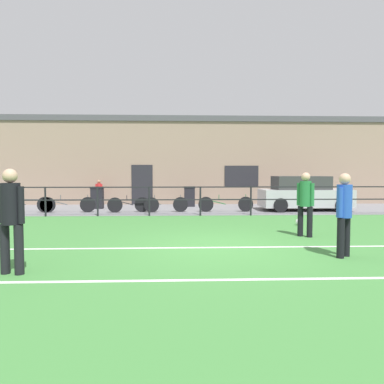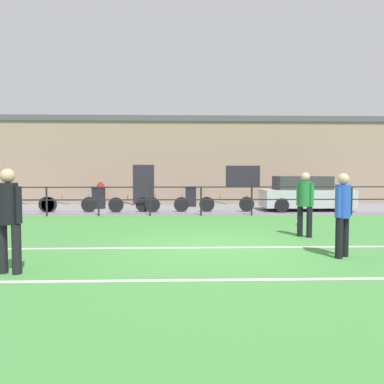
{
  "view_description": "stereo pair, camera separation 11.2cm",
  "coord_description": "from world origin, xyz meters",
  "views": [
    {
      "loc": [
        -0.9,
        -8.25,
        1.7
      ],
      "look_at": [
        -0.44,
        3.21,
        1.08
      ],
      "focal_mm": 34.14,
      "sensor_mm": 36.0,
      "label": 1
    },
    {
      "loc": [
        -0.79,
        -8.26,
        1.7
      ],
      "look_at": [
        -0.44,
        3.21,
        1.08
      ],
      "focal_mm": 34.14,
      "sensor_mm": 36.0,
      "label": 2
    }
  ],
  "objects": [
    {
      "name": "ground",
      "position": [
        0.0,
        0.0,
        -0.02
      ],
      "size": [
        60.0,
        44.0,
        0.04
      ],
      "primitive_type": "cube",
      "color": "#42843D"
    },
    {
      "name": "field_line_touchline",
      "position": [
        0.0,
        -0.1,
        0.0
      ],
      "size": [
        36.0,
        0.11,
        0.0
      ],
      "primitive_type": "cube",
      "color": "white",
      "rests_on": "ground"
    },
    {
      "name": "field_line_hash",
      "position": [
        0.0,
        -2.59,
        0.0
      ],
      "size": [
        36.0,
        0.11,
        0.0
      ],
      "primitive_type": "cube",
      "color": "white",
      "rests_on": "ground"
    },
    {
      "name": "pavement_strip",
      "position": [
        0.0,
        8.5,
        0.01
      ],
      "size": [
        48.0,
        5.0,
        0.02
      ],
      "primitive_type": "cube",
      "color": "slate",
      "rests_on": "ground"
    },
    {
      "name": "perimeter_fence",
      "position": [
        0.0,
        6.0,
        0.75
      ],
      "size": [
        36.07,
        0.07,
        1.15
      ],
      "color": "black",
      "rests_on": "ground"
    },
    {
      "name": "clubhouse_facade",
      "position": [
        -0.0,
        12.2,
        2.35
      ],
      "size": [
        28.0,
        2.56,
        4.68
      ],
      "color": "gray",
      "rests_on": "ground"
    },
    {
      "name": "player_goalkeeper",
      "position": [
        -3.67,
        -2.11,
        1.0
      ],
      "size": [
        0.47,
        0.31,
        1.76
      ],
      "rotation": [
        0.0,
        0.0,
        2.92
      ],
      "color": "black",
      "rests_on": "ground"
    },
    {
      "name": "player_striker",
      "position": [
        2.42,
        -1.13,
        0.96
      ],
      "size": [
        0.38,
        0.34,
        1.68
      ],
      "rotation": [
        0.0,
        0.0,
        3.85
      ],
      "color": "black",
      "rests_on": "ground"
    },
    {
      "name": "player_winger",
      "position": [
        2.47,
        1.2,
        0.97
      ],
      "size": [
        0.38,
        0.34,
        1.7
      ],
      "rotation": [
        0.0,
        0.0,
        5.57
      ],
      "color": "black",
      "rests_on": "ground"
    },
    {
      "name": "soccer_ball_match",
      "position": [
        3.01,
        3.27,
        0.11
      ],
      "size": [
        0.21,
        0.21,
        0.21
      ],
      "primitive_type": "sphere",
      "color": "white",
      "rests_on": "ground"
    },
    {
      "name": "spectator_child",
      "position": [
        -4.89,
        10.43,
        0.76
      ],
      "size": [
        0.36,
        0.23,
        1.31
      ],
      "rotation": [
        0.0,
        0.0,
        3.19
      ],
      "color": "#232D4C",
      "rests_on": "pavement_strip"
    },
    {
      "name": "parked_car_red",
      "position": [
        4.7,
        7.7,
        0.74
      ],
      "size": [
        3.88,
        1.78,
        1.52
      ],
      "color": "#B7B7BC",
      "rests_on": "pavement_strip"
    },
    {
      "name": "bicycle_parked_0",
      "position": [
        -2.76,
        7.07,
        0.35
      ],
      "size": [
        2.16,
        0.04,
        0.73
      ],
      "color": "black",
      "rests_on": "pavement_strip"
    },
    {
      "name": "bicycle_parked_1",
      "position": [
        -7.24,
        7.2,
        0.37
      ],
      "size": [
        2.23,
        0.04,
        0.76
      ],
      "color": "black",
      "rests_on": "pavement_strip"
    },
    {
      "name": "bicycle_parked_2",
      "position": [
        -1.59,
        7.2,
        0.35
      ],
      "size": [
        2.26,
        0.04,
        0.73
      ],
      "color": "black",
      "rests_on": "pavement_strip"
    },
    {
      "name": "bicycle_parked_3",
      "position": [
        1.16,
        7.2,
        0.36
      ],
      "size": [
        2.35,
        0.04,
        0.74
      ],
      "color": "black",
      "rests_on": "pavement_strip"
    },
    {
      "name": "bicycle_parked_4",
      "position": [
        -5.51,
        7.2,
        0.36
      ],
      "size": [
        2.31,
        0.04,
        0.75
      ],
      "color": "black",
      "rests_on": "pavement_strip"
    },
    {
      "name": "trash_bin_0",
      "position": [
        -0.3,
        9.71,
        0.52
      ],
      "size": [
        0.55,
        0.46,
        0.99
      ],
      "color": "black",
      "rests_on": "pavement_strip"
    },
    {
      "name": "trash_bin_1",
      "position": [
        -4.63,
        8.83,
        0.53
      ],
      "size": [
        0.57,
        0.48,
        1.02
      ],
      "color": "black",
      "rests_on": "pavement_strip"
    }
  ]
}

